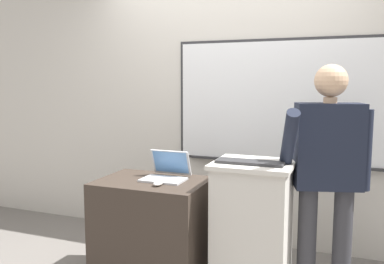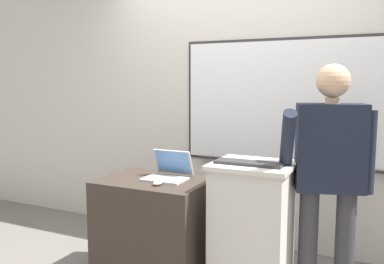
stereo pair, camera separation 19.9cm
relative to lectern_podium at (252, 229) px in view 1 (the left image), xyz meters
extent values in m
cube|color=beige|center=(-0.45, 0.98, 0.84)|extent=(6.40, 0.12, 2.65)
cube|color=#2D2D30|center=(0.08, 0.91, 0.85)|extent=(2.00, 0.02, 1.11)
cube|color=white|center=(0.08, 0.91, 0.85)|extent=(1.95, 0.02, 1.06)
cube|color=#2D2D30|center=(0.08, 0.89, 0.31)|extent=(1.75, 0.04, 0.02)
cube|color=beige|center=(0.00, 0.00, -0.02)|extent=(0.50, 0.45, 0.93)
cube|color=beige|center=(0.00, 0.00, 0.46)|extent=(0.54, 0.49, 0.03)
cube|color=#382D26|center=(-0.75, -0.05, -0.09)|extent=(0.81, 0.58, 0.78)
cylinder|color=#333338|center=(0.36, 0.14, -0.09)|extent=(0.13, 0.13, 0.78)
cylinder|color=#333338|center=(0.59, 0.21, -0.09)|extent=(0.13, 0.13, 0.78)
cube|color=black|center=(0.48, 0.18, 0.59)|extent=(0.49, 0.33, 0.58)
cylinder|color=tan|center=(0.48, 0.18, 0.90)|extent=(0.09, 0.09, 0.04)
sphere|color=tan|center=(0.48, 0.18, 1.03)|extent=(0.22, 0.22, 0.22)
cylinder|color=black|center=(0.24, -0.06, 0.62)|extent=(0.19, 0.42, 0.49)
cylinder|color=black|center=(0.71, 0.24, 0.57)|extent=(0.08, 0.08, 0.56)
cube|color=#B7BABF|center=(-0.67, -0.04, 0.30)|extent=(0.32, 0.21, 0.02)
cube|color=#B7BABF|center=(-0.67, 0.11, 0.41)|extent=(0.31, 0.09, 0.20)
cube|color=#598CCC|center=(-0.67, 0.10, 0.41)|extent=(0.28, 0.07, 0.17)
cube|color=#2D2D30|center=(-0.01, -0.06, 0.49)|extent=(0.46, 0.15, 0.02)
ellipsoid|color=silver|center=(-0.64, -0.18, 0.31)|extent=(0.06, 0.10, 0.03)
camera|label=1|loc=(0.59, -2.71, 1.03)|focal=38.00mm
camera|label=2|loc=(0.78, -2.63, 1.03)|focal=38.00mm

